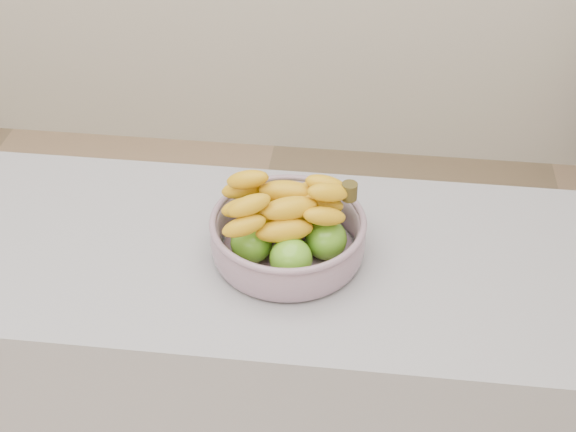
% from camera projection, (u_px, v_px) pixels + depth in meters
% --- Properties ---
extents(counter, '(2.00, 0.60, 0.90)m').
position_uv_depth(counter, '(177.00, 384.00, 1.97)').
color(counter, '#A5A4AC').
rests_on(counter, ground).
extents(fruit_bowl, '(0.32, 0.32, 0.17)m').
position_uv_depth(fruit_bowl, '(288.00, 232.00, 1.63)').
color(fruit_bowl, '#A9B2CB').
rests_on(fruit_bowl, counter).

